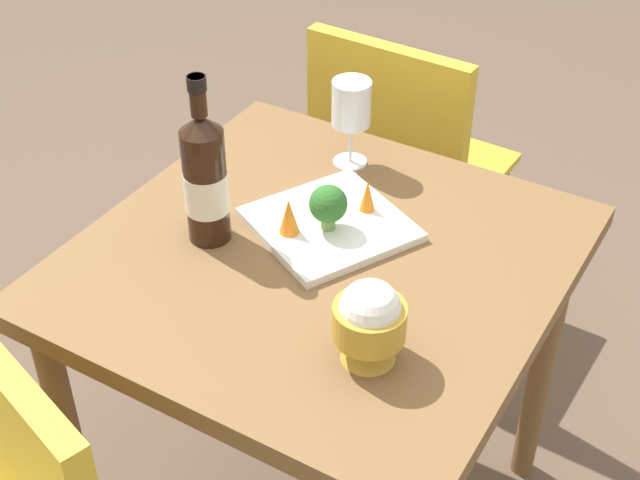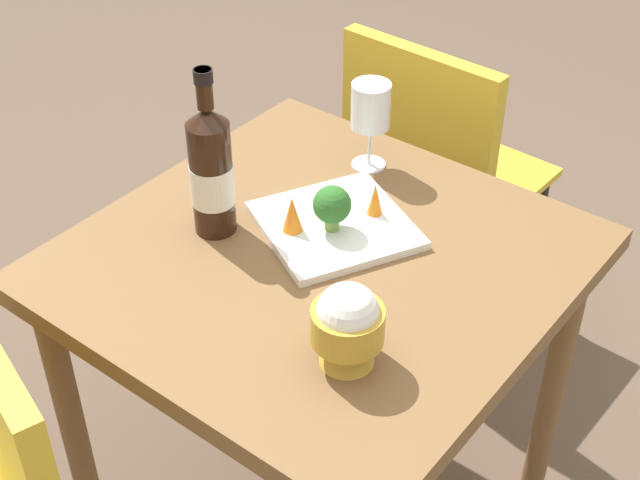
# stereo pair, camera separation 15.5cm
# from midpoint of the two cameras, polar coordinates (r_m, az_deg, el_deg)

# --- Properties ---
(dining_table) EXTENTS (0.80, 0.80, 0.73)m
(dining_table) POSITION_cam_midpoint_polar(r_m,az_deg,el_deg) (1.63, -2.73, -3.64)
(dining_table) COLOR brown
(dining_table) RESTS_ON ground_plane
(chair_by_wall) EXTENTS (0.42, 0.42, 0.85)m
(chair_by_wall) POSITION_cam_midpoint_polar(r_m,az_deg,el_deg) (2.19, 2.98, 5.13)
(chair_by_wall) COLOR gold
(chair_by_wall) RESTS_ON ground_plane
(wine_bottle) EXTENTS (0.08, 0.08, 0.31)m
(wine_bottle) POSITION_cam_midpoint_polar(r_m,az_deg,el_deg) (1.56, -10.07, 3.74)
(wine_bottle) COLOR black
(wine_bottle) RESTS_ON dining_table
(wine_glass) EXTENTS (0.08, 0.08, 0.18)m
(wine_glass) POSITION_cam_midpoint_polar(r_m,az_deg,el_deg) (1.74, -0.58, 8.38)
(wine_glass) COLOR white
(wine_glass) RESTS_ON dining_table
(rice_bowl) EXTENTS (0.11, 0.11, 0.14)m
(rice_bowl) POSITION_cam_midpoint_polar(r_m,az_deg,el_deg) (1.33, -0.22, -5.24)
(rice_bowl) COLOR gold
(rice_bowl) RESTS_ON dining_table
(serving_plate) EXTENTS (0.34, 0.34, 0.02)m
(serving_plate) POSITION_cam_midpoint_polar(r_m,az_deg,el_deg) (1.62, -2.11, 0.89)
(serving_plate) COLOR white
(serving_plate) RESTS_ON dining_table
(broccoli_floret) EXTENTS (0.07, 0.07, 0.09)m
(broccoli_floret) POSITION_cam_midpoint_polar(r_m,az_deg,el_deg) (1.57, -2.30, 2.12)
(broccoli_floret) COLOR #729E4C
(broccoli_floret) RESTS_ON serving_plate
(carrot_garnish_left) EXTENTS (0.03, 0.03, 0.06)m
(carrot_garnish_left) POSITION_cam_midpoint_polar(r_m,az_deg,el_deg) (1.63, 0.28, 2.73)
(carrot_garnish_left) COLOR orange
(carrot_garnish_left) RESTS_ON serving_plate
(carrot_garnish_right) EXTENTS (0.04, 0.04, 0.07)m
(carrot_garnish_right) POSITION_cam_midpoint_polar(r_m,az_deg,el_deg) (1.58, -4.79, 1.41)
(carrot_garnish_right) COLOR orange
(carrot_garnish_right) RESTS_ON serving_plate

